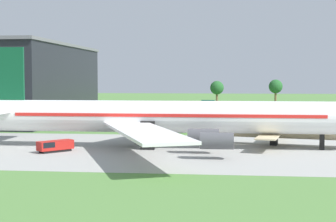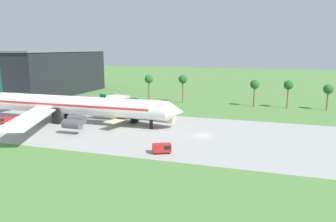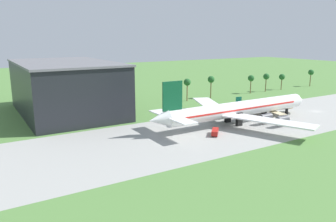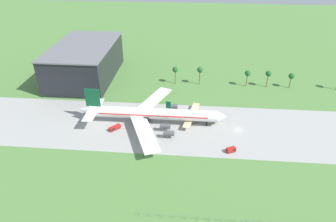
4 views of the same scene
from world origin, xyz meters
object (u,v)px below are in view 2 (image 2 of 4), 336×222
catering_van (5,120)px  terminal_building (43,72)px  regional_aircraft (134,114)px  jet_airliner (67,105)px  baggage_tug (162,148)px

catering_van → terminal_building: 68.36m
regional_aircraft → jet_airliner: bearing=-164.8°
jet_airliner → terminal_building: terminal_building is taller
baggage_tug → terminal_building: terminal_building is taller
regional_aircraft → catering_van: (-37.12, -13.23, -1.62)m
catering_van → terminal_building: bearing=119.0°
jet_airliner → catering_van: (-16.90, -7.75, -4.37)m
jet_airliner → regional_aircraft: (20.22, 5.48, -2.75)m
regional_aircraft → baggage_tug: regional_aircraft is taller
terminal_building → baggage_tug: bearing=-39.1°
catering_van → baggage_tug: bearing=-12.6°
catering_van → regional_aircraft: bearing=19.6°
regional_aircraft → terminal_building: 84.07m
catering_van → jet_airliner: bearing=24.6°
regional_aircraft → terminal_building: bearing=146.7°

